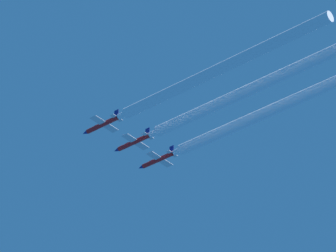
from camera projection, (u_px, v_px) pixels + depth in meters
jet_far_left at (102, 125)px, 330.51m from camera, size 9.03×13.15×3.16m
jet_inner_left at (133, 143)px, 337.72m from camera, size 9.03×13.15×3.16m
jet_center at (157, 160)px, 345.17m from camera, size 9.03×13.15×3.16m
smoke_trail_far_left at (219, 69)px, 309.82m from camera, size 2.89×65.86×2.89m
smoke_trail_inner_left at (253, 88)px, 316.36m from camera, size 2.89×68.36×2.89m
smoke_trail_center at (265, 113)px, 325.79m from camera, size 2.89×60.90×2.89m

